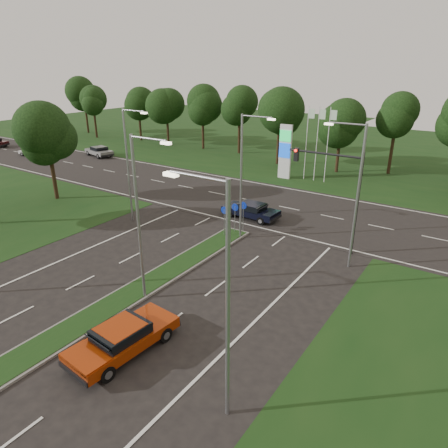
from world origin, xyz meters
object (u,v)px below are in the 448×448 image
Objects in this scene: red_sedan at (123,337)px; far_car_b at (32,152)px; far_car_a at (99,151)px; navy_sedan at (251,210)px; far_car_c at (33,140)px.

red_sedan is 1.29× the size of far_car_b.
navy_sedan is at bearing -94.38° from far_car_a.
far_car_b is 0.77× the size of far_car_c.
far_car_a is at bearing -66.51° from far_car_c.
far_car_b is 9.89m from far_car_c.
navy_sedan is at bearing -102.76° from far_car_b.
navy_sedan is at bearing -77.51° from far_car_c.
far_car_c reaches higher than far_car_b.
far_car_c reaches higher than far_car_a.
navy_sedan is (-3.88, 17.75, -0.05)m from red_sedan.
far_car_a is (-30.10, 9.00, 0.03)m from navy_sedan.
navy_sedan is 1.19× the size of far_car_b.
red_sedan is 1.03× the size of far_car_a.
far_car_c is (-16.21, -0.00, 0.01)m from far_car_a.
far_car_a is at bearing 146.21° from red_sedan.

